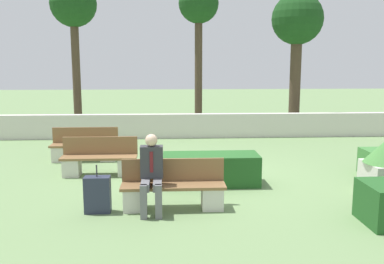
# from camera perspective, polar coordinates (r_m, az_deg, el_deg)

# --- Properties ---
(ground_plane) EXTENTS (60.00, 60.00, 0.00)m
(ground_plane) POSITION_cam_1_polar(r_m,az_deg,el_deg) (9.56, 1.37, -5.81)
(ground_plane) COLOR #6B8956
(perimeter_wall) EXTENTS (13.58, 0.30, 0.79)m
(perimeter_wall) POSITION_cam_1_polar(r_m,az_deg,el_deg) (14.19, -0.16, 0.84)
(perimeter_wall) COLOR beige
(perimeter_wall) RESTS_ON ground_plane
(bench_front) EXTENTS (1.78, 0.49, 0.83)m
(bench_front) POSITION_cam_1_polar(r_m,az_deg,el_deg) (7.42, -2.50, -7.79)
(bench_front) COLOR brown
(bench_front) RESTS_ON ground_plane
(bench_left_side) EXTENTS (1.67, 0.48, 0.83)m
(bench_left_side) POSITION_cam_1_polar(r_m,az_deg,el_deg) (11.24, -14.14, -2.16)
(bench_left_side) COLOR brown
(bench_left_side) RESTS_ON ground_plane
(bench_right_side) EXTENTS (1.67, 0.48, 0.83)m
(bench_right_side) POSITION_cam_1_polar(r_m,az_deg,el_deg) (9.75, -12.23, -3.84)
(bench_right_side) COLOR brown
(bench_right_side) RESTS_ON ground_plane
(person_seated_man) EXTENTS (0.38, 0.63, 1.31)m
(person_seated_man) POSITION_cam_1_polar(r_m,az_deg,el_deg) (7.18, -5.42, -5.09)
(person_seated_man) COLOR slate
(person_seated_man) RESTS_ON ground_plane
(hedge_block_near_right) EXTENTS (1.96, 0.77, 0.63)m
(hedge_block_near_right) POSITION_cam_1_polar(r_m,az_deg,el_deg) (8.82, 2.52, -4.99)
(hedge_block_near_right) COLOR #235623
(hedge_block_near_right) RESTS_ON ground_plane
(suitcase) EXTENTS (0.43, 0.22, 0.82)m
(suitcase) POSITION_cam_1_polar(r_m,az_deg,el_deg) (7.38, -12.49, -8.14)
(suitcase) COLOR #282D42
(suitcase) RESTS_ON ground_plane
(tree_leftmost) EXTENTS (1.64, 1.64, 5.34)m
(tree_leftmost) POSITION_cam_1_polar(r_m,az_deg,el_deg) (16.18, -15.52, 15.56)
(tree_leftmost) COLOR #473828
(tree_leftmost) RESTS_ON ground_plane
(tree_center_left) EXTENTS (1.46, 1.46, 5.32)m
(tree_center_left) POSITION_cam_1_polar(r_m,az_deg,el_deg) (16.10, 0.89, 15.98)
(tree_center_left) COLOR #473828
(tree_center_left) RESTS_ON ground_plane
(tree_center_right) EXTENTS (1.83, 1.83, 4.93)m
(tree_center_right) POSITION_cam_1_polar(r_m,az_deg,el_deg) (16.17, 13.86, 13.79)
(tree_center_right) COLOR #473828
(tree_center_right) RESTS_ON ground_plane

